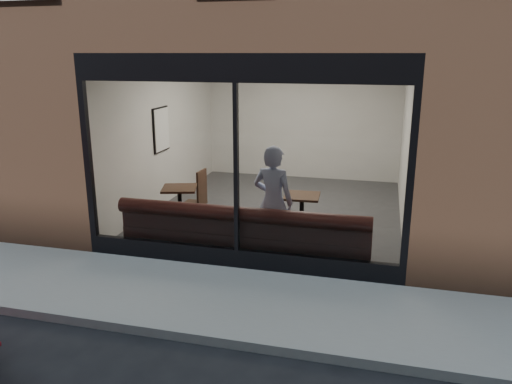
% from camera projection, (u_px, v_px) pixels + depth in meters
% --- Properties ---
extents(ground, '(120.00, 120.00, 0.00)m').
position_uv_depth(ground, '(187.00, 338.00, 5.81)').
color(ground, black).
rests_on(ground, ground).
extents(sidewalk_near, '(40.00, 2.00, 0.01)m').
position_uv_depth(sidewalk_near, '(215.00, 298.00, 6.74)').
color(sidewalk_near, gray).
rests_on(sidewalk_near, ground).
extents(kerb_near, '(40.00, 0.10, 0.12)m').
position_uv_depth(kerb_near, '(186.00, 335.00, 5.75)').
color(kerb_near, gray).
rests_on(kerb_near, ground).
extents(host_building_pier_left, '(2.50, 12.00, 3.20)m').
position_uv_depth(host_building_pier_left, '(168.00, 113.00, 13.74)').
color(host_building_pier_left, brown).
rests_on(host_building_pier_left, ground).
extents(host_building_pier_right, '(2.50, 12.00, 3.20)m').
position_uv_depth(host_building_pier_right, '(457.00, 122.00, 11.94)').
color(host_building_pier_right, brown).
rests_on(host_building_pier_right, ground).
extents(host_building_backfill, '(5.00, 6.00, 3.20)m').
position_uv_depth(host_building_backfill, '(318.00, 106.00, 15.64)').
color(host_building_backfill, brown).
rests_on(host_building_backfill, ground).
extents(cafe_floor, '(6.00, 6.00, 0.00)m').
position_uv_depth(cafe_floor, '(277.00, 210.00, 10.47)').
color(cafe_floor, '#2D2D30').
rests_on(cafe_floor, ground).
extents(cafe_ceiling, '(6.00, 6.00, 0.00)m').
position_uv_depth(cafe_ceiling, '(279.00, 53.00, 9.62)').
color(cafe_ceiling, white).
rests_on(cafe_ceiling, host_building_upper).
extents(cafe_wall_back, '(5.00, 0.00, 5.00)m').
position_uv_depth(cafe_wall_back, '(302.00, 117.00, 12.83)').
color(cafe_wall_back, silver).
rests_on(cafe_wall_back, ground).
extents(cafe_wall_left, '(0.00, 6.00, 6.00)m').
position_uv_depth(cafe_wall_left, '(164.00, 131.00, 10.64)').
color(cafe_wall_left, silver).
rests_on(cafe_wall_left, ground).
extents(cafe_wall_right, '(0.00, 6.00, 6.00)m').
position_uv_depth(cafe_wall_right, '(407.00, 140.00, 9.44)').
color(cafe_wall_right, silver).
rests_on(cafe_wall_right, ground).
extents(storefront_kick, '(5.00, 0.10, 0.30)m').
position_uv_depth(storefront_kick, '(237.00, 258.00, 7.68)').
color(storefront_kick, black).
rests_on(storefront_kick, ground).
extents(storefront_header, '(5.00, 0.10, 0.40)m').
position_uv_depth(storefront_header, '(235.00, 68.00, 6.92)').
color(storefront_header, black).
rests_on(storefront_header, host_building_upper).
extents(storefront_mullion, '(0.06, 0.10, 2.50)m').
position_uv_depth(storefront_mullion, '(236.00, 170.00, 7.31)').
color(storefront_mullion, black).
rests_on(storefront_mullion, storefront_kick).
extents(storefront_glass, '(4.80, 0.00, 4.80)m').
position_uv_depth(storefront_glass, '(236.00, 170.00, 7.28)').
color(storefront_glass, white).
rests_on(storefront_glass, storefront_kick).
extents(banquette, '(4.00, 0.55, 0.45)m').
position_uv_depth(banquette, '(244.00, 244.00, 8.04)').
color(banquette, '#361315').
rests_on(banquette, cafe_floor).
extents(person, '(0.73, 0.55, 1.82)m').
position_uv_depth(person, '(273.00, 202.00, 7.95)').
color(person, '#A4B0DB').
rests_on(person, cafe_floor).
extents(cafe_table_left, '(0.78, 0.78, 0.04)m').
position_uv_depth(cafe_table_left, '(179.00, 188.00, 9.39)').
color(cafe_table_left, black).
rests_on(cafe_table_left, cafe_floor).
extents(cafe_table_right, '(0.65, 0.65, 0.04)m').
position_uv_depth(cafe_table_right, '(302.00, 196.00, 8.88)').
color(cafe_table_right, black).
rests_on(cafe_table_right, cafe_floor).
extents(cafe_chair_left, '(0.45, 0.45, 0.04)m').
position_uv_depth(cafe_chair_left, '(194.00, 204.00, 10.15)').
color(cafe_chair_left, black).
rests_on(cafe_chair_left, cafe_floor).
extents(wall_poster, '(0.02, 0.65, 0.87)m').
position_uv_depth(wall_poster, '(162.00, 130.00, 10.43)').
color(wall_poster, white).
rests_on(wall_poster, cafe_wall_left).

